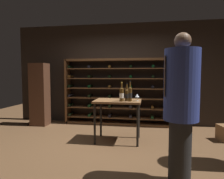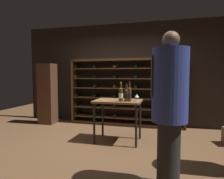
% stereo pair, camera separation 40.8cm
% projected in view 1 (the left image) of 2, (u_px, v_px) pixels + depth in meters
% --- Properties ---
extents(ground_plane, '(9.87, 9.87, 0.00)m').
position_uv_depth(ground_plane, '(104.00, 146.00, 3.88)').
color(ground_plane, brown).
extents(back_wall, '(5.89, 0.10, 2.77)m').
position_uv_depth(back_wall, '(118.00, 74.00, 5.68)').
color(back_wall, black).
rests_on(back_wall, ground).
extents(wine_rack, '(3.10, 0.32, 1.80)m').
position_uv_depth(wine_rack, '(120.00, 92.00, 5.49)').
color(wine_rack, brown).
rests_on(wine_rack, ground).
extents(tasting_table, '(0.94, 0.64, 0.85)m').
position_uv_depth(tasting_table, '(118.00, 105.00, 4.15)').
color(tasting_table, brown).
rests_on(tasting_table, ground).
extents(person_bystander_red_print, '(0.43, 0.43, 1.88)m').
position_uv_depth(person_bystander_red_print, '(181.00, 102.00, 2.49)').
color(person_bystander_red_print, black).
rests_on(person_bystander_red_print, ground).
extents(display_cabinet, '(0.44, 0.36, 1.67)m').
position_uv_depth(display_cabinet, '(40.00, 94.00, 5.47)').
color(display_cabinet, '#4C2D1E').
rests_on(display_cabinet, ground).
extents(wine_bottle_green_slim, '(0.09, 0.09, 0.38)m').
position_uv_depth(wine_bottle_green_slim, '(122.00, 94.00, 3.94)').
color(wine_bottle_green_slim, '#4C3314').
rests_on(wine_bottle_green_slim, tasting_table).
extents(wine_bottle_gold_foil, '(0.09, 0.09, 0.35)m').
position_uv_depth(wine_bottle_gold_foil, '(127.00, 95.00, 4.04)').
color(wine_bottle_gold_foil, '#4C3314').
rests_on(wine_bottle_gold_foil, tasting_table).
extents(wine_bottle_amber_reserve, '(0.08, 0.08, 0.40)m').
position_uv_depth(wine_bottle_amber_reserve, '(130.00, 94.00, 3.95)').
color(wine_bottle_amber_reserve, '#4C3314').
rests_on(wine_bottle_amber_reserve, tasting_table).
extents(wine_glass_stemmed_left, '(0.09, 0.09, 0.14)m').
position_uv_depth(wine_glass_stemmed_left, '(137.00, 96.00, 4.00)').
color(wine_glass_stemmed_left, silver).
rests_on(wine_glass_stemmed_left, tasting_table).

